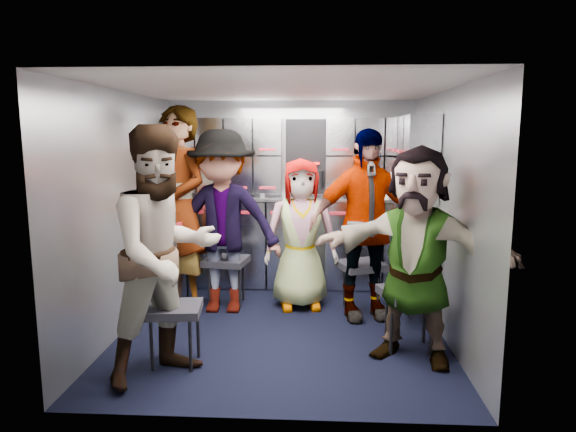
# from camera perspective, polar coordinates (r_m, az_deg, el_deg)

# --- Properties ---
(floor) EXTENTS (3.00, 3.00, 0.00)m
(floor) POSITION_cam_1_polar(r_m,az_deg,el_deg) (4.73, -0.66, -12.31)
(floor) COLOR black
(floor) RESTS_ON ground
(wall_back) EXTENTS (2.80, 0.04, 2.10)m
(wall_back) POSITION_cam_1_polar(r_m,az_deg,el_deg) (5.94, 0.28, 2.57)
(wall_back) COLOR gray
(wall_back) RESTS_ON ground
(wall_left) EXTENTS (0.04, 3.00, 2.10)m
(wall_left) POSITION_cam_1_polar(r_m,az_deg,el_deg) (4.76, -17.75, 0.48)
(wall_left) COLOR gray
(wall_left) RESTS_ON ground
(wall_right) EXTENTS (0.04, 3.00, 2.10)m
(wall_right) POSITION_cam_1_polar(r_m,az_deg,el_deg) (4.58, 17.06, 0.19)
(wall_right) COLOR gray
(wall_right) RESTS_ON ground
(ceiling) EXTENTS (2.80, 3.00, 0.02)m
(ceiling) POSITION_cam_1_polar(r_m,az_deg,el_deg) (4.42, -0.71, 13.93)
(ceiling) COLOR silver
(ceiling) RESTS_ON wall_back
(cart_bank_back) EXTENTS (2.68, 0.38, 0.99)m
(cart_bank_back) POSITION_cam_1_polar(r_m,az_deg,el_deg) (5.83, 0.17, -3.10)
(cart_bank_back) COLOR #9DA3AD
(cart_bank_back) RESTS_ON ground
(cart_bank_left) EXTENTS (0.38, 0.76, 0.99)m
(cart_bank_left) POSITION_cam_1_polar(r_m,az_deg,el_deg) (5.32, -13.20, -4.54)
(cart_bank_left) COLOR #9DA3AD
(cart_bank_left) RESTS_ON ground
(counter) EXTENTS (2.68, 0.42, 0.03)m
(counter) POSITION_cam_1_polar(r_m,az_deg,el_deg) (5.74, 0.18, 1.98)
(counter) COLOR silver
(counter) RESTS_ON cart_bank_back
(locker_bank_back) EXTENTS (2.68, 0.28, 0.82)m
(locker_bank_back) POSITION_cam_1_polar(r_m,az_deg,el_deg) (5.76, 0.21, 6.75)
(locker_bank_back) COLOR #9DA3AD
(locker_bank_back) RESTS_ON wall_back
(locker_bank_right) EXTENTS (0.28, 1.00, 0.82)m
(locker_bank_right) POSITION_cam_1_polar(r_m,az_deg,el_deg) (5.19, 13.83, 6.22)
(locker_bank_right) COLOR #9DA3AD
(locker_bank_right) RESTS_ON wall_right
(right_cabinet) EXTENTS (0.28, 1.20, 1.00)m
(right_cabinet) POSITION_cam_1_polar(r_m,az_deg,el_deg) (5.23, 13.62, -4.72)
(right_cabinet) COLOR #9DA3AD
(right_cabinet) RESTS_ON ground
(coffee_niche) EXTENTS (0.46, 0.16, 0.84)m
(coffee_niche) POSITION_cam_1_polar(r_m,az_deg,el_deg) (5.81, 2.03, 6.57)
(coffee_niche) COLOR black
(coffee_niche) RESTS_ON wall_back
(red_latch_strip) EXTENTS (2.60, 0.02, 0.03)m
(red_latch_strip) POSITION_cam_1_polar(r_m,az_deg,el_deg) (5.56, 0.07, 0.34)
(red_latch_strip) COLOR #B31B2B
(red_latch_strip) RESTS_ON cart_bank_back
(jump_seat_near_left) EXTENTS (0.43, 0.41, 0.46)m
(jump_seat_near_left) POSITION_cam_1_polar(r_m,az_deg,el_deg) (4.00, -12.50, -10.40)
(jump_seat_near_left) COLOR black
(jump_seat_near_left) RESTS_ON ground
(jump_seat_mid_left) EXTENTS (0.46, 0.45, 0.49)m
(jump_seat_mid_left) POSITION_cam_1_polar(r_m,az_deg,el_deg) (5.26, -6.89, -5.24)
(jump_seat_mid_left) COLOR black
(jump_seat_mid_left) RESTS_ON ground
(jump_seat_center) EXTENTS (0.39, 0.38, 0.43)m
(jump_seat_center) POSITION_cam_1_polar(r_m,az_deg,el_deg) (5.34, 1.46, -5.48)
(jump_seat_center) COLOR black
(jump_seat_center) RESTS_ON ground
(jump_seat_mid_right) EXTENTS (0.53, 0.51, 0.49)m
(jump_seat_mid_right) POSITION_cam_1_polar(r_m,az_deg,el_deg) (5.10, 8.12, -5.73)
(jump_seat_mid_right) COLOR black
(jump_seat_mid_right) RESTS_ON ground
(jump_seat_near_right) EXTENTS (0.52, 0.50, 0.50)m
(jump_seat_near_right) POSITION_cam_1_polar(r_m,az_deg,el_deg) (4.27, 13.33, -8.67)
(jump_seat_near_right) COLOR black
(jump_seat_near_right) RESTS_ON ground
(attendant_standing) EXTENTS (0.87, 0.84, 2.00)m
(attendant_standing) POSITION_cam_1_polar(r_m,az_deg,el_deg) (5.17, -11.96, 0.83)
(attendant_standing) COLOR black
(attendant_standing) RESTS_ON ground
(attendant_arc_a) EXTENTS (1.10, 1.10, 1.79)m
(attendant_arc_a) POSITION_cam_1_polar(r_m,az_deg,el_deg) (3.69, -13.51, -4.17)
(attendant_arc_a) COLOR black
(attendant_arc_a) RESTS_ON ground
(attendant_arc_b) EXTENTS (1.15, 0.67, 1.77)m
(attendant_arc_b) POSITION_cam_1_polar(r_m,az_deg,el_deg) (4.99, -7.34, -0.67)
(attendant_arc_b) COLOR black
(attendant_arc_b) RESTS_ON ground
(attendant_arc_c) EXTENTS (0.79, 0.57, 1.49)m
(attendant_arc_c) POSITION_cam_1_polar(r_m,az_deg,el_deg) (5.09, 1.41, -2.02)
(attendant_arc_c) COLOR black
(attendant_arc_c) RESTS_ON ground
(attendant_arc_d) EXTENTS (1.12, 0.67, 1.78)m
(attendant_arc_d) POSITION_cam_1_polar(r_m,az_deg,el_deg) (4.82, 8.43, -0.99)
(attendant_arc_d) COLOR black
(attendant_arc_d) RESTS_ON ground
(attendant_arc_e) EXTENTS (1.59, 1.08, 1.65)m
(attendant_arc_e) POSITION_cam_1_polar(r_m,az_deg,el_deg) (4.00, 13.98, -4.23)
(attendant_arc_e) COLOR black
(attendant_arc_e) RESTS_ON ground
(bottle_left) EXTENTS (0.07, 0.07, 0.23)m
(bottle_left) POSITION_cam_1_polar(r_m,az_deg,el_deg) (5.78, -8.14, 3.26)
(bottle_left) COLOR white
(bottle_left) RESTS_ON counter
(bottle_mid) EXTENTS (0.06, 0.06, 0.24)m
(bottle_mid) POSITION_cam_1_polar(r_m,az_deg,el_deg) (5.70, -2.84, 3.27)
(bottle_mid) COLOR white
(bottle_mid) RESTS_ON counter
(bottle_right) EXTENTS (0.06, 0.06, 0.25)m
(bottle_right) POSITION_cam_1_polar(r_m,az_deg,el_deg) (5.67, 5.70, 3.27)
(bottle_right) COLOR white
(bottle_right) RESTS_ON counter
(cup_left) EXTENTS (0.08, 0.08, 0.11)m
(cup_left) POSITION_cam_1_polar(r_m,az_deg,el_deg) (5.73, -5.50, 2.63)
(cup_left) COLOR tan
(cup_left) RESTS_ON counter
(cup_right) EXTENTS (0.09, 0.09, 0.09)m
(cup_right) POSITION_cam_1_polar(r_m,az_deg,el_deg) (5.72, 10.97, 2.38)
(cup_right) COLOR tan
(cup_right) RESTS_ON counter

